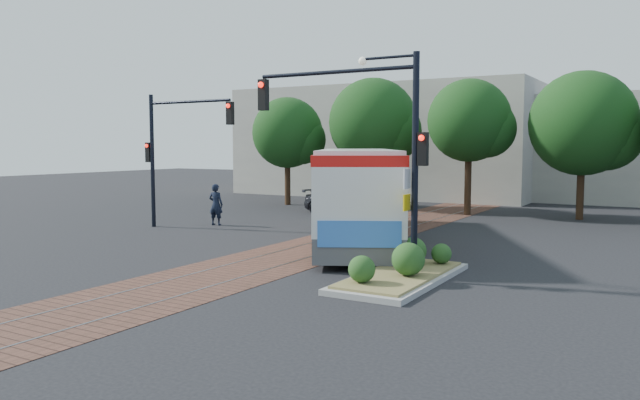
{
  "coord_description": "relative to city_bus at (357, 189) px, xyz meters",
  "views": [
    {
      "loc": [
        11.36,
        -16.7,
        3.71
      ],
      "look_at": [
        -0.76,
        4.14,
        1.6
      ],
      "focal_mm": 35.0,
      "sensor_mm": 36.0,
      "label": 1
    }
  ],
  "objects": [
    {
      "name": "ground",
      "position": [
        -0.3,
        -5.23,
        -1.98
      ],
      "size": [
        120.0,
        120.0,
        0.0
      ],
      "primitive_type": "plane",
      "color": "black",
      "rests_on": "ground"
    },
    {
      "name": "trackbed",
      "position": [
        -0.3,
        -1.23,
        -1.98
      ],
      "size": [
        3.6,
        40.0,
        0.02
      ],
      "color": "brown",
      "rests_on": "ground"
    },
    {
      "name": "tree_row",
      "position": [
        0.91,
        11.19,
        2.87
      ],
      "size": [
        26.4,
        5.6,
        7.67
      ],
      "color": "#382314",
      "rests_on": "ground"
    },
    {
      "name": "warehouses",
      "position": [
        -0.82,
        23.52,
        1.83
      ],
      "size": [
        40.0,
        13.0,
        8.0
      ],
      "color": "#ADA899",
      "rests_on": "ground"
    },
    {
      "name": "city_bus",
      "position": [
        0.0,
        0.0,
        0.0
      ],
      "size": [
        8.62,
        13.06,
        3.56
      ],
      "rotation": [
        0.0,
        0.0,
        0.48
      ],
      "color": "#4A4A4C",
      "rests_on": "ground"
    },
    {
      "name": "traffic_island",
      "position": [
        4.52,
        -6.13,
        -1.65
      ],
      "size": [
        2.2,
        5.2,
        1.13
      ],
      "color": "gray",
      "rests_on": "ground"
    },
    {
      "name": "signal_pole_main",
      "position": [
        3.57,
        -6.04,
        2.17
      ],
      "size": [
        5.49,
        0.46,
        6.0
      ],
      "color": "black",
      "rests_on": "ground"
    },
    {
      "name": "signal_pole_left",
      "position": [
        -8.66,
        -1.23,
        1.88
      ],
      "size": [
        4.99,
        0.34,
        6.0
      ],
      "color": "black",
      "rests_on": "ground"
    },
    {
      "name": "officer",
      "position": [
        -7.66,
        0.62,
        -1.01
      ],
      "size": [
        0.77,
        0.57,
        1.94
      ],
      "primitive_type": "imported",
      "rotation": [
        0.0,
        0.0,
        3.3
      ],
      "color": "black",
      "rests_on": "ground"
    },
    {
      "name": "parked_car",
      "position": [
        -4.84,
        7.68,
        -1.33
      ],
      "size": [
        4.84,
        2.91,
        1.31
      ],
      "primitive_type": "imported",
      "rotation": [
        0.0,
        0.0,
        1.32
      ],
      "color": "black",
      "rests_on": "ground"
    }
  ]
}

